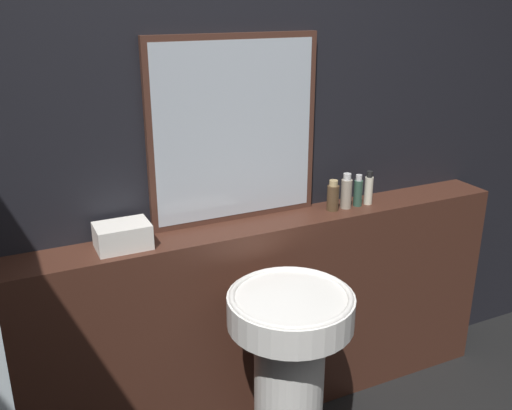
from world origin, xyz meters
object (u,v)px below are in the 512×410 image
object	(u,v)px
shampoo_bottle	(333,196)
conditioner_bottle	(346,192)
body_wash_bottle	(369,189)
lotion_bottle	(358,192)
pedestal_sink	(289,368)
mirror	(235,131)
towel_stack	(123,236)

from	to	relation	value
shampoo_bottle	conditioner_bottle	bearing A→B (deg)	0.00
body_wash_bottle	lotion_bottle	bearing A→B (deg)	180.00
lotion_bottle	body_wash_bottle	size ratio (longest dim) A/B	0.94
body_wash_bottle	conditioner_bottle	bearing A→B (deg)	180.00
shampoo_bottle	body_wash_bottle	size ratio (longest dim) A/B	0.89
pedestal_sink	shampoo_bottle	bearing A→B (deg)	43.29
conditioner_bottle	pedestal_sink	bearing A→B (deg)	-141.00
pedestal_sink	mirror	world-z (taller)	mirror
conditioner_bottle	shampoo_bottle	bearing A→B (deg)	-180.00
body_wash_bottle	mirror	bearing A→B (deg)	171.80
conditioner_bottle	towel_stack	bearing A→B (deg)	-180.00
mirror	lotion_bottle	bearing A→B (deg)	-9.03
shampoo_bottle	body_wash_bottle	xyz separation A→B (m)	(0.20, 0.00, 0.01)
lotion_bottle	body_wash_bottle	world-z (taller)	body_wash_bottle
mirror	conditioner_bottle	size ratio (longest dim) A/B	4.76
mirror	lotion_bottle	xyz separation A→B (m)	(0.59, -0.09, -0.33)
shampoo_bottle	pedestal_sink	bearing A→B (deg)	-136.71
pedestal_sink	towel_stack	distance (m)	0.85
mirror	body_wash_bottle	xyz separation A→B (m)	(0.65, -0.09, -0.33)
mirror	towel_stack	bearing A→B (deg)	-169.91
pedestal_sink	lotion_bottle	world-z (taller)	lotion_bottle
pedestal_sink	shampoo_bottle	xyz separation A→B (m)	(0.45, 0.42, 0.53)
towel_stack	lotion_bottle	world-z (taller)	lotion_bottle
pedestal_sink	towel_stack	bearing A→B (deg)	141.37
conditioner_bottle	lotion_bottle	world-z (taller)	conditioner_bottle
pedestal_sink	towel_stack	xyz separation A→B (m)	(-0.53, 0.42, 0.51)
lotion_bottle	mirror	bearing A→B (deg)	170.97
pedestal_sink	conditioner_bottle	world-z (taller)	conditioner_bottle
mirror	pedestal_sink	bearing A→B (deg)	-89.80
lotion_bottle	shampoo_bottle	bearing A→B (deg)	180.00
towel_stack	body_wash_bottle	xyz separation A→B (m)	(1.18, 0.00, 0.03)
towel_stack	shampoo_bottle	xyz separation A→B (m)	(0.98, 0.00, 0.02)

